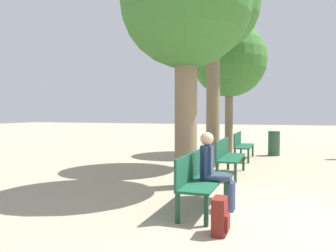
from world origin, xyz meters
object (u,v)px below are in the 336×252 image
object	(u,v)px
person_seated	(214,168)
backpack	(220,216)
bench_row_1	(228,154)
trash_bin	(274,143)
tree_row_1	(213,8)
bench_row_2	(241,144)
bench_row_0	(199,176)
tree_row_0	(186,5)
tree_row_2	(229,60)

from	to	relation	value
person_seated	backpack	bearing A→B (deg)	-74.49
bench_row_1	person_seated	xyz separation A→B (m)	(0.24, -3.01, 0.15)
bench_row_1	trash_bin	xyz separation A→B (m)	(1.03, 4.46, -0.08)
tree_row_1	trash_bin	distance (m)	5.53
tree_row_1	backpack	world-z (taller)	tree_row_1
bench_row_2	bench_row_0	bearing A→B (deg)	-90.00
person_seated	backpack	distance (m)	1.23
bench_row_1	bench_row_2	size ratio (longest dim) A/B	1.00
bench_row_2	tree_row_0	distance (m)	5.75
tree_row_1	tree_row_2	distance (m)	3.29
bench_row_0	bench_row_1	size ratio (longest dim) A/B	1.00
tree_row_0	person_seated	distance (m)	3.59
person_seated	backpack	world-z (taller)	person_seated
tree_row_0	bench_row_0	bearing A→B (deg)	-65.88
bench_row_2	tree_row_2	size ratio (longest dim) A/B	0.35
tree_row_1	person_seated	size ratio (longest dim) A/B	4.80
person_seated	backpack	size ratio (longest dim) A/B	2.63
tree_row_2	backpack	size ratio (longest dim) A/B	10.44
tree_row_2	trash_bin	size ratio (longest dim) A/B	5.56
bench_row_2	tree_row_2	bearing A→B (deg)	115.10
tree_row_1	trash_bin	size ratio (longest dim) A/B	6.72
person_seated	bench_row_2	bearing A→B (deg)	92.29
bench_row_0	backpack	distance (m)	1.24
backpack	trash_bin	size ratio (longest dim) A/B	0.53
bench_row_2	tree_row_1	size ratio (longest dim) A/B	0.29
bench_row_2	tree_row_0	world-z (taller)	tree_row_0
bench_row_2	person_seated	world-z (taller)	person_seated
bench_row_1	bench_row_2	world-z (taller)	same
bench_row_2	backpack	size ratio (longest dim) A/B	3.61
tree_row_2	backpack	bearing A→B (deg)	-82.04
tree_row_0	tree_row_1	bearing A→B (deg)	90.00
bench_row_0	tree_row_2	world-z (taller)	tree_row_2
bench_row_1	tree_row_1	distance (m)	4.39
bench_row_0	bench_row_2	world-z (taller)	same
bench_row_0	trash_bin	bearing A→B (deg)	82.17
person_seated	trash_bin	size ratio (longest dim) A/B	1.40
bench_row_1	tree_row_2	bearing A→B (deg)	98.30
trash_bin	tree_row_0	bearing A→B (deg)	-105.47
tree_row_0	tree_row_1	xyz separation A→B (m)	(0.00, 2.91, 0.81)
backpack	trash_bin	distance (m)	8.59
bench_row_1	tree_row_0	bearing A→B (deg)	-111.94
tree_row_2	person_seated	distance (m)	8.04
tree_row_2	backpack	xyz separation A→B (m)	(1.19, -8.53, -3.38)
bench_row_0	trash_bin	xyz separation A→B (m)	(1.03, 7.50, -0.08)
tree_row_0	tree_row_1	distance (m)	3.02
bench_row_2	tree_row_1	distance (m)	4.54
bench_row_2	trash_bin	world-z (taller)	bench_row_2
tree_row_2	trash_bin	world-z (taller)	tree_row_2
tree_row_0	backpack	distance (m)	4.57
bench_row_0	bench_row_1	bearing A→B (deg)	90.00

